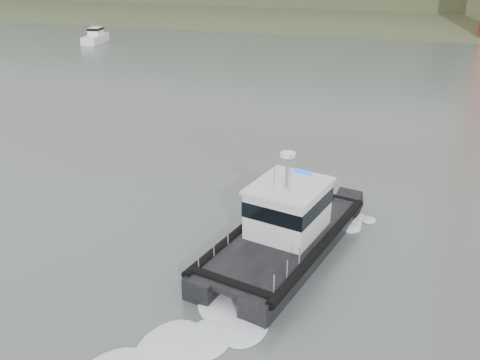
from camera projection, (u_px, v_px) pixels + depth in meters
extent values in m
plane|color=#4A5954|center=(233.00, 291.00, 23.10)|extent=(400.00, 400.00, 0.00)
cube|color=#2F3E23|center=(378.00, 22.00, 103.57)|extent=(500.00, 44.72, 16.25)
cube|color=black|center=(258.00, 238.00, 26.39)|extent=(3.79, 10.97, 1.20)
cube|color=black|center=(308.00, 253.00, 25.14)|extent=(3.79, 10.97, 1.20)
cube|color=black|center=(278.00, 241.00, 25.18)|extent=(6.06, 10.14, 0.25)
cube|color=silver|center=(288.00, 209.00, 25.45)|extent=(3.74, 4.18, 2.29)
cube|color=black|center=(289.00, 201.00, 25.29)|extent=(3.81, 4.25, 0.75)
cube|color=silver|center=(289.00, 186.00, 24.96)|extent=(3.98, 4.42, 0.16)
cylinder|color=gray|center=(287.00, 172.00, 24.39)|extent=(0.16, 0.16, 1.79)
cylinder|color=white|center=(288.00, 155.00, 24.05)|extent=(0.70, 0.70, 0.18)
cube|color=white|center=(95.00, 39.00, 81.50)|extent=(3.14, 6.58, 1.26)
cube|color=white|center=(96.00, 32.00, 81.55)|extent=(2.08, 2.77, 1.26)
cube|color=black|center=(95.00, 29.00, 81.38)|extent=(2.15, 2.83, 0.37)
cylinder|color=gray|center=(94.00, 24.00, 80.61)|extent=(0.08, 0.08, 1.26)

